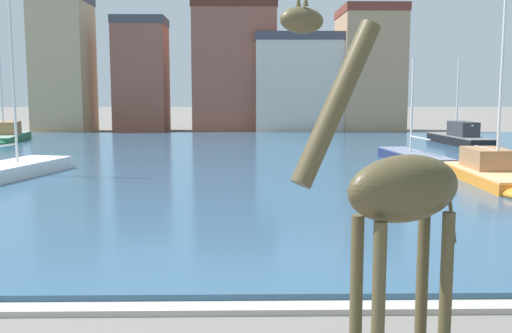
{
  "coord_description": "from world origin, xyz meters",
  "views": [
    {
      "loc": [
        1.65,
        -3.23,
        4.11
      ],
      "look_at": [
        1.91,
        11.68,
        2.2
      ],
      "focal_mm": 41.58,
      "sensor_mm": 36.0,
      "label": 1
    }
  ],
  "objects_px": {
    "sailboat_orange": "(496,177)",
    "sailboat_black": "(456,139)",
    "sailboat_navy": "(409,158)",
    "giraffe_statue": "(396,197)",
    "sailboat_green": "(4,138)",
    "sailboat_white": "(20,170)"
  },
  "relations": [
    {
      "from": "sailboat_black",
      "to": "sailboat_white",
      "type": "distance_m",
      "value": 30.3
    },
    {
      "from": "giraffe_statue",
      "to": "sailboat_navy",
      "type": "distance_m",
      "value": 25.44
    },
    {
      "from": "sailboat_orange",
      "to": "sailboat_navy",
      "type": "distance_m",
      "value": 8.01
    },
    {
      "from": "sailboat_black",
      "to": "sailboat_green",
      "type": "height_order",
      "value": "sailboat_green"
    },
    {
      "from": "sailboat_orange",
      "to": "sailboat_navy",
      "type": "relative_size",
      "value": 1.01
    },
    {
      "from": "sailboat_orange",
      "to": "sailboat_black",
      "type": "bearing_deg",
      "value": 75.16
    },
    {
      "from": "sailboat_orange",
      "to": "sailboat_green",
      "type": "bearing_deg",
      "value": 143.87
    },
    {
      "from": "giraffe_statue",
      "to": "sailboat_white",
      "type": "xyz_separation_m",
      "value": [
        -12.55,
        19.72,
        -2.24
      ]
    },
    {
      "from": "giraffe_statue",
      "to": "sailboat_green",
      "type": "relative_size",
      "value": 0.59
    },
    {
      "from": "sailboat_green",
      "to": "sailboat_white",
      "type": "height_order",
      "value": "sailboat_white"
    },
    {
      "from": "giraffe_statue",
      "to": "sailboat_black",
      "type": "relative_size",
      "value": 0.6
    },
    {
      "from": "giraffe_statue",
      "to": "sailboat_navy",
      "type": "relative_size",
      "value": 0.63
    },
    {
      "from": "sailboat_green",
      "to": "sailboat_orange",
      "type": "distance_m",
      "value": 35.85
    },
    {
      "from": "giraffe_statue",
      "to": "sailboat_black",
      "type": "height_order",
      "value": "sailboat_black"
    },
    {
      "from": "sailboat_black",
      "to": "sailboat_orange",
      "type": "xyz_separation_m",
      "value": [
        -4.98,
        -18.8,
        -0.09
      ]
    },
    {
      "from": "giraffe_statue",
      "to": "sailboat_orange",
      "type": "xyz_separation_m",
      "value": [
        8.45,
        16.5,
        -2.15
      ]
    },
    {
      "from": "giraffe_statue",
      "to": "sailboat_black",
      "type": "distance_m",
      "value": 37.83
    },
    {
      "from": "sailboat_orange",
      "to": "sailboat_navy",
      "type": "height_order",
      "value": "sailboat_orange"
    },
    {
      "from": "sailboat_white",
      "to": "sailboat_orange",
      "type": "distance_m",
      "value": 21.25
    },
    {
      "from": "sailboat_black",
      "to": "sailboat_green",
      "type": "xyz_separation_m",
      "value": [
        -33.93,
        2.33,
        -0.07
      ]
    },
    {
      "from": "sailboat_white",
      "to": "sailboat_navy",
      "type": "bearing_deg",
      "value": 13.38
    },
    {
      "from": "giraffe_statue",
      "to": "sailboat_orange",
      "type": "bearing_deg",
      "value": 62.87
    }
  ]
}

